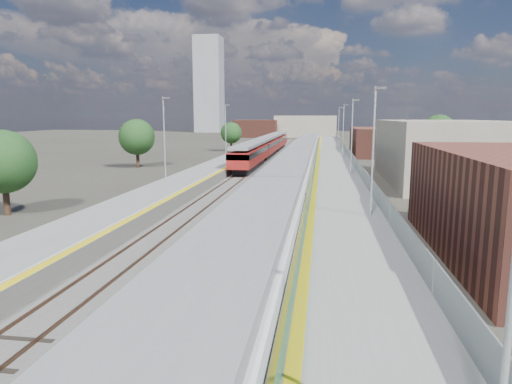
# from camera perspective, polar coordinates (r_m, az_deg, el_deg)

# --- Properties ---
(ground) EXTENTS (320.00, 320.00, 0.00)m
(ground) POSITION_cam_1_polar(r_m,az_deg,el_deg) (55.59, 4.40, 2.36)
(ground) COLOR #47443A
(ground) RESTS_ON ground
(ballast_bed) EXTENTS (10.50, 155.00, 0.06)m
(ballast_bed) POSITION_cam_1_polar(r_m,az_deg,el_deg) (58.25, 2.36, 2.74)
(ballast_bed) COLOR #565451
(ballast_bed) RESTS_ON ground
(tracks) EXTENTS (8.96, 160.00, 0.17)m
(tracks) POSITION_cam_1_polar(r_m,az_deg,el_deg) (59.84, 3.10, 2.98)
(tracks) COLOR #4C3323
(tracks) RESTS_ON ground
(platform_right) EXTENTS (4.70, 155.00, 8.52)m
(platform_right) POSITION_cam_1_polar(r_m,az_deg,el_deg) (57.90, 9.81, 3.07)
(platform_right) COLOR slate
(platform_right) RESTS_ON ground
(platform_left) EXTENTS (4.30, 155.00, 8.52)m
(platform_left) POSITION_cam_1_polar(r_m,az_deg,el_deg) (59.26, -4.20, 3.31)
(platform_left) COLOR slate
(platform_left) RESTS_ON ground
(buildings) EXTENTS (72.00, 185.50, 40.00)m
(buildings) POSITION_cam_1_polar(r_m,az_deg,el_deg) (145.34, -0.37, 10.99)
(buildings) COLOR brown
(buildings) RESTS_ON ground
(green_train) EXTENTS (2.90, 80.70, 3.19)m
(green_train) POSITION_cam_1_polar(r_m,az_deg,el_deg) (42.82, 5.29, 3.26)
(green_train) COLOR black
(green_train) RESTS_ON ground
(red_train) EXTENTS (2.64, 53.62, 3.33)m
(red_train) POSITION_cam_1_polar(r_m,az_deg,el_deg) (76.69, 1.38, 5.82)
(red_train) COLOR black
(red_train) RESTS_ON ground
(tree_a) EXTENTS (4.40, 4.40, 5.96)m
(tree_a) POSITION_cam_1_polar(r_m,az_deg,el_deg) (35.91, -29.07, 3.32)
(tree_a) COLOR #382619
(tree_a) RESTS_ON ground
(tree_b) EXTENTS (4.78, 4.78, 6.48)m
(tree_b) POSITION_cam_1_polar(r_m,az_deg,el_deg) (63.32, -14.67, 6.65)
(tree_b) COLOR #382619
(tree_b) RESTS_ON ground
(tree_c) EXTENTS (4.19, 4.19, 5.68)m
(tree_c) POSITION_cam_1_polar(r_m,az_deg,el_deg) (90.83, -3.12, 7.39)
(tree_c) COLOR #382619
(tree_c) RESTS_ON ground
(tree_d) EXTENTS (5.23, 5.23, 7.09)m
(tree_d) POSITION_cam_1_polar(r_m,az_deg,el_deg) (74.76, 21.84, 6.97)
(tree_d) COLOR #382619
(tree_d) RESTS_ON ground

